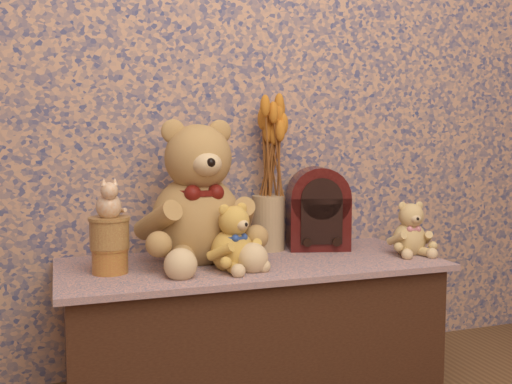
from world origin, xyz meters
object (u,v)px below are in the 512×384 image
at_px(teddy_large, 196,186).
at_px(biscuit_tin_lower, 110,260).
at_px(teddy_medium, 232,234).
at_px(teddy_small, 410,226).
at_px(ceramic_vase, 268,223).
at_px(cathedral_radio, 318,208).
at_px(cat_figurine, 109,198).

relative_size(teddy_large, biscuit_tin_lower, 4.68).
xyz_separation_m(teddy_medium, teddy_small, (0.67, 0.02, -0.01)).
distance_m(teddy_small, biscuit_tin_lower, 1.05).
bearing_deg(ceramic_vase, biscuit_tin_lower, -161.96).
height_order(teddy_small, biscuit_tin_lower, teddy_small).
relative_size(teddy_medium, biscuit_tin_lower, 2.07).
height_order(cathedral_radio, cat_figurine, cathedral_radio).
height_order(teddy_medium, ceramic_vase, teddy_medium).
bearing_deg(teddy_large, ceramic_vase, 16.33).
bearing_deg(cathedral_radio, teddy_small, -22.75).
distance_m(teddy_large, biscuit_tin_lower, 0.37).
height_order(teddy_large, biscuit_tin_lower, teddy_large).
distance_m(teddy_medium, teddy_small, 0.67).
distance_m(teddy_large, cathedral_radio, 0.50).
bearing_deg(teddy_medium, teddy_small, -20.22).
bearing_deg(biscuit_tin_lower, ceramic_vase, 18.04).
distance_m(teddy_large, teddy_medium, 0.22).
height_order(biscuit_tin_lower, cat_figurine, cat_figurine).
relative_size(teddy_small, biscuit_tin_lower, 1.87).
xyz_separation_m(teddy_large, biscuit_tin_lower, (-0.29, -0.08, -0.22)).
height_order(teddy_large, cat_figurine, teddy_large).
bearing_deg(teddy_small, teddy_large, 179.00).
xyz_separation_m(ceramic_vase, cat_figurine, (-0.59, -0.19, 0.13)).
bearing_deg(biscuit_tin_lower, teddy_small, -2.61).
bearing_deg(teddy_large, cathedral_radio, 5.00).
bearing_deg(cat_figurine, cathedral_radio, 10.15).
bearing_deg(teddy_medium, cat_figurine, 146.95).
bearing_deg(teddy_large, cat_figurine, -168.49).
bearing_deg(teddy_small, cat_figurine, -173.83).
bearing_deg(teddy_medium, cathedral_radio, 7.31).
relative_size(biscuit_tin_lower, cat_figurine, 0.87).
distance_m(teddy_medium, biscuit_tin_lower, 0.39).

